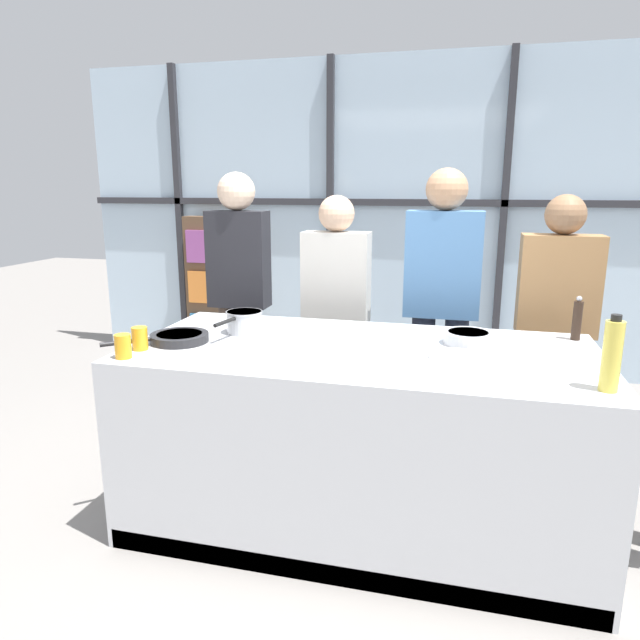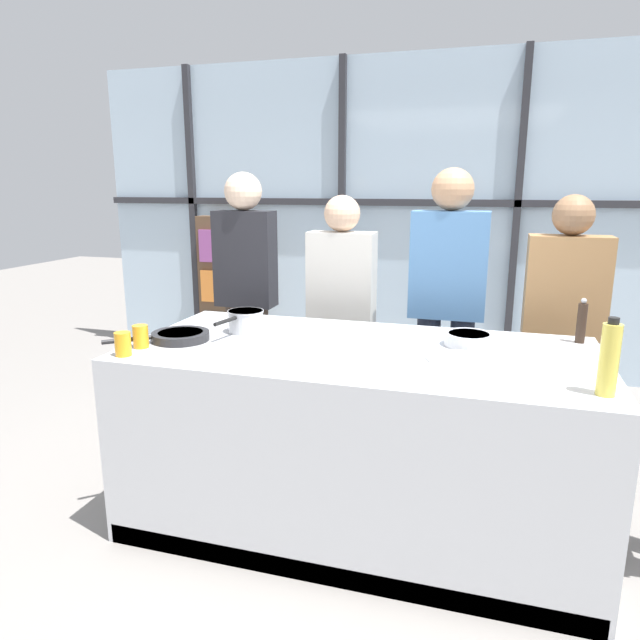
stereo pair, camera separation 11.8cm
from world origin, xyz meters
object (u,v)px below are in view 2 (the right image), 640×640
(mixing_bowl, at_px, (469,339))
(frying_pan, at_px, (179,336))
(spectator_center_left, at_px, (341,306))
(juice_glass_far, at_px, (141,336))
(spectator_far_left, at_px, (246,284))
(spectator_center_right, at_px, (447,297))
(spectator_far_right, at_px, (563,319))
(saucepan, at_px, (246,321))
(juice_glass_near, at_px, (123,344))
(pepper_grinder, at_px, (582,322))
(white_plate, at_px, (455,359))
(oil_bottle, at_px, (609,359))

(mixing_bowl, bearing_deg, frying_pan, -167.16)
(spectator_center_left, bearing_deg, juice_glass_far, 60.86)
(spectator_far_left, distance_m, spectator_center_left, 0.68)
(spectator_center_right, height_order, spectator_far_right, spectator_center_right)
(saucepan, relative_size, juice_glass_near, 3.17)
(spectator_center_left, relative_size, mixing_bowl, 6.84)
(spectator_far_left, bearing_deg, juice_glass_near, 89.50)
(juice_glass_near, bearing_deg, juice_glass_far, 90.00)
(spectator_center_right, height_order, pepper_grinder, spectator_center_right)
(mixing_bowl, height_order, juice_glass_near, juice_glass_near)
(spectator_center_left, bearing_deg, white_plate, 128.18)
(spectator_center_right, xyz_separation_m, juice_glass_far, (-1.35, -1.22, -0.04))
(spectator_far_right, distance_m, juice_glass_near, 2.44)
(spectator_center_right, xyz_separation_m, white_plate, (0.11, -1.00, -0.09))
(juice_glass_near, bearing_deg, oil_bottle, 2.23)
(spectator_center_left, xyz_separation_m, frying_pan, (-0.57, -1.06, 0.02))
(frying_pan, bearing_deg, oil_bottle, -6.77)
(saucepan, xyz_separation_m, mixing_bowl, (1.15, 0.07, -0.03))
(white_plate, xyz_separation_m, juice_glass_near, (-1.47, -0.37, 0.05))
(mixing_bowl, relative_size, pepper_grinder, 1.05)
(white_plate, relative_size, pepper_grinder, 1.12)
(spectator_far_left, height_order, spectator_center_left, spectator_far_left)
(saucepan, bearing_deg, spectator_center_left, 68.42)
(frying_pan, distance_m, saucepan, 0.36)
(saucepan, xyz_separation_m, white_plate, (1.10, -0.19, -0.06))
(white_plate, distance_m, juice_glass_far, 1.49)
(spectator_far_right, bearing_deg, juice_glass_near, 33.98)
(spectator_far_right, height_order, pepper_grinder, spectator_far_right)
(frying_pan, relative_size, juice_glass_far, 3.91)
(white_plate, height_order, oil_bottle, oil_bottle)
(spectator_center_left, xyz_separation_m, pepper_grinder, (1.36, -0.52, 0.10))
(frying_pan, relative_size, juice_glass_near, 3.91)
(spectator_far_left, relative_size, juice_glass_near, 16.02)
(white_plate, bearing_deg, saucepan, 170.04)
(spectator_center_left, height_order, juice_glass_near, spectator_center_left)
(spectator_center_right, height_order, mixing_bowl, spectator_center_right)
(spectator_far_right, relative_size, frying_pan, 3.79)
(spectator_center_left, xyz_separation_m, juice_glass_near, (-0.68, -1.36, 0.05))
(white_plate, bearing_deg, frying_pan, -177.56)
(spectator_center_left, height_order, frying_pan, spectator_center_left)
(spectator_far_right, bearing_deg, saucepan, 25.87)
(white_plate, distance_m, pepper_grinder, 0.76)
(oil_bottle, relative_size, juice_glass_near, 2.70)
(spectator_far_left, bearing_deg, spectator_center_left, -180.00)
(spectator_center_left, relative_size, juice_glass_far, 14.72)
(mixing_bowl, bearing_deg, spectator_far_right, 55.38)
(frying_pan, height_order, oil_bottle, oil_bottle)
(spectator_far_left, xyz_separation_m, mixing_bowl, (1.50, -0.74, -0.08))
(spectator_far_right, distance_m, mixing_bowl, 0.90)
(spectator_far_left, height_order, spectator_far_right, spectator_far_left)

